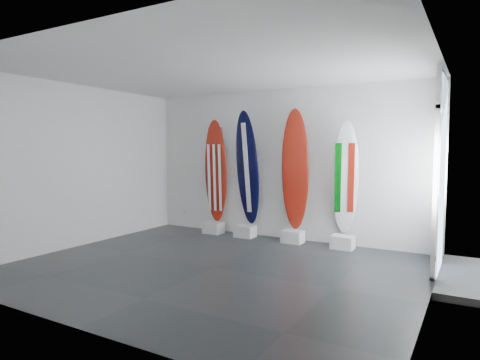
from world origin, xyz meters
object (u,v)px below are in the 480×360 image
Objects in this scene: surfboard_swiss at (295,170)px; surfboard_usa at (216,171)px; surfboard_navy at (247,168)px; surfboard_italy at (345,178)px.

surfboard_usa is at bearing 169.56° from surfboard_swiss.
surfboard_navy reaches higher than surfboard_swiss.
surfboard_usa is at bearing 162.18° from surfboard_italy.
surfboard_usa is 0.94× the size of surfboard_swiss.
surfboard_navy reaches higher than surfboard_italy.
surfboard_navy is at bearing 162.18° from surfboard_italy.
surfboard_italy is (2.03, 0.00, -0.14)m from surfboard_navy.
surfboard_navy reaches higher than surfboard_usa.
surfboard_italy is at bearing -10.44° from surfboard_swiss.
surfboard_usa is 2.81m from surfboard_italy.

